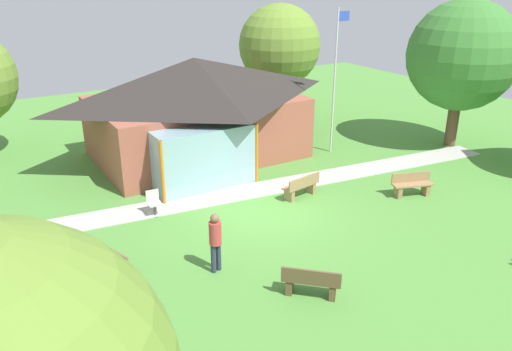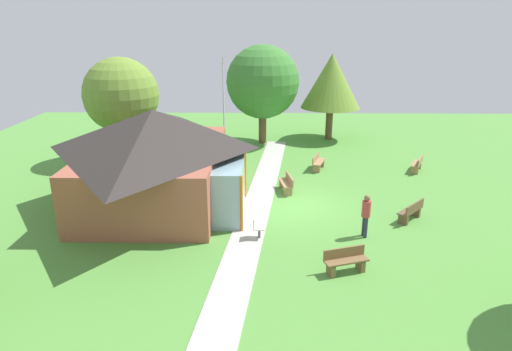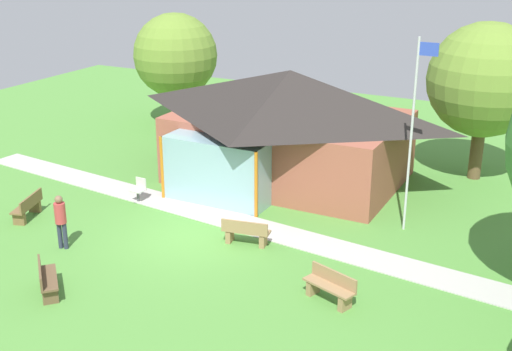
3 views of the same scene
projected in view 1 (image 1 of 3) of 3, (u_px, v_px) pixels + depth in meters
name	position (u px, v px, depth m)	size (l,w,h in m)	color
ground_plane	(267.00, 214.00, 17.33)	(44.00, 44.00, 0.00)	#54933D
pavilion	(196.00, 107.00, 21.84)	(9.49, 7.49, 4.30)	#A35642
footpath	(239.00, 193.00, 18.91)	(23.03, 1.30, 0.03)	#BCB7B2
flagpole	(335.00, 76.00, 21.97)	(0.64, 0.08, 6.26)	silver
bench_mid_left	(107.00, 265.00, 13.63)	(0.89, 1.56, 0.84)	brown
bench_mid_right	(412.00, 185.00, 18.62)	(1.56, 0.91, 0.84)	#9E7A51
bench_rear_near_path	(301.00, 187.00, 18.48)	(1.55, 0.68, 0.84)	#9E7A51
bench_front_center	(311.00, 282.00, 12.86)	(1.39, 1.35, 0.84)	brown
patio_chair_west	(154.00, 203.00, 17.13)	(0.46, 0.46, 0.86)	beige
visitor_strolling_lawn	(215.00, 238.00, 13.70)	(0.34, 0.34, 1.74)	#2D3347
tree_behind_pavilion_right	(280.00, 46.00, 27.14)	(4.36, 4.36, 6.12)	brown
tree_east_hedge	(463.00, 56.00, 22.54)	(4.88, 4.88, 6.62)	brown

